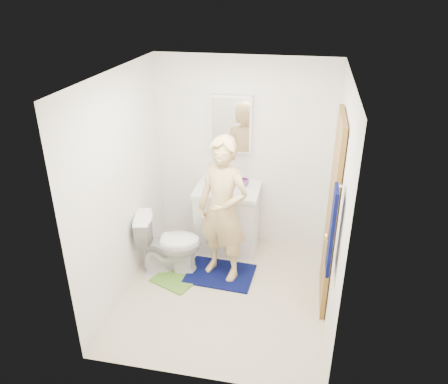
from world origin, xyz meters
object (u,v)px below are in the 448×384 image
at_px(toothbrush_cup, 244,182).
at_px(man, 223,210).
at_px(toilet, 169,243).
at_px(vanity_cabinet, 227,220).
at_px(soap_dispenser, 210,181).
at_px(towel, 332,231).
at_px(medicine_cabinet, 231,124).

xyz_separation_m(toothbrush_cup, man, (-0.13, -0.71, -0.03)).
bearing_deg(toilet, man, -99.97).
height_order(vanity_cabinet, man, man).
height_order(vanity_cabinet, toilet, vanity_cabinet).
height_order(soap_dispenser, man, man).
bearing_deg(man, towel, -16.85).
relative_size(soap_dispenser, man, 0.12).
bearing_deg(soap_dispenser, medicine_cabinet, 55.56).
distance_m(towel, soap_dispenser, 2.00).
distance_m(toilet, toothbrush_cup, 1.18).
bearing_deg(towel, medicine_cabinet, 124.61).
relative_size(vanity_cabinet, man, 0.47).
distance_m(toothbrush_cup, man, 0.73).
relative_size(medicine_cabinet, toilet, 0.93).
relative_size(vanity_cabinet, towel, 1.00).
xyz_separation_m(towel, toilet, (-1.75, 0.85, -0.87)).
bearing_deg(man, medicine_cabinet, 115.86).
relative_size(toothbrush_cup, man, 0.07).
relative_size(towel, man, 0.47).
xyz_separation_m(towel, soap_dispenser, (-1.39, 1.41, -0.30)).
relative_size(vanity_cabinet, toothbrush_cup, 7.11).
relative_size(vanity_cabinet, toilet, 1.06).
xyz_separation_m(vanity_cabinet, medicine_cabinet, (0.00, 0.22, 1.20)).
bearing_deg(man, soap_dispenser, 138.75).
bearing_deg(toothbrush_cup, toilet, -135.90).
bearing_deg(toilet, medicine_cabinet, -46.26).
distance_m(soap_dispenser, man, 0.60).
height_order(toilet, soap_dispenser, soap_dispenser).
distance_m(toilet, soap_dispenser, 0.88).
bearing_deg(toothbrush_cup, towel, -58.18).
relative_size(medicine_cabinet, man, 0.41).
relative_size(medicine_cabinet, toothbrush_cup, 6.22).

